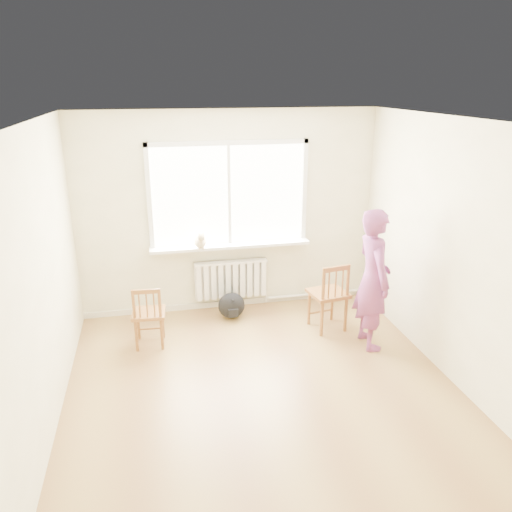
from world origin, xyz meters
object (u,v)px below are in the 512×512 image
person (373,279)px  cat (200,241)px  chair_left (149,316)px  backpack (231,305)px  chair_right (330,296)px

person → cat: (-1.87, 1.24, 0.21)m
chair_left → backpack: (1.08, 0.54, -0.22)m
cat → backpack: size_ratio=1.03×
cat → backpack: cat is taller
chair_right → chair_left: bearing=-10.6°
chair_right → person: size_ratio=0.54×
cat → backpack: 0.97m
person → cat: size_ratio=4.56×
chair_left → cat: cat is taller
person → backpack: bearing=56.5°
person → backpack: person is taller
chair_left → person: 2.67m
backpack → cat: bearing=150.9°
chair_left → chair_right: bearing=-177.1°
person → cat: bearing=57.5°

